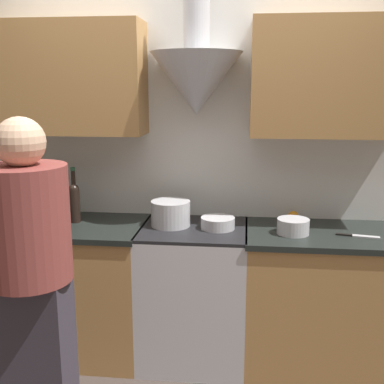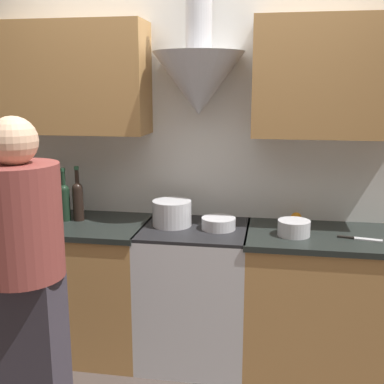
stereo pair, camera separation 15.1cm
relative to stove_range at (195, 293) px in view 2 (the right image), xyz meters
The scene contains 16 objects.
wall_back 1.05m from the stove_range, 96.76° to the left, with size 8.40×0.57×2.60m.
counter_left 0.89m from the stove_range, behind, with size 1.13×0.62×0.89m.
counter_right 0.79m from the stove_range, ahead, with size 0.93×0.62×0.89m.
stove_range is the anchor object (origin of this frame).
wine_bottle_1 1.38m from the stove_range, behind, with size 0.08×0.08×0.31m.
wine_bottle_2 1.30m from the stove_range, behind, with size 0.07×0.07×0.31m.
wine_bottle_3 1.20m from the stove_range, behind, with size 0.07×0.07×0.32m.
wine_bottle_4 1.13m from the stove_range, behind, with size 0.08×0.08×0.34m.
wine_bottle_5 1.04m from the stove_range, behind, with size 0.07×0.07×0.35m.
wine_bottle_6 0.98m from the stove_range, behind, with size 0.07×0.07×0.36m.
stock_pot 0.54m from the stove_range, behind, with size 0.25×0.25×0.16m.
mixing_bowl 0.50m from the stove_range, ahead, with size 0.21×0.21×0.07m.
orange_fruit 0.81m from the stove_range, 17.71° to the left, with size 0.07×0.07×0.07m.
saucepan 0.78m from the stove_range, ahead, with size 0.19×0.19×0.09m.
chefs_knife 1.08m from the stove_range, ahead, with size 0.25×0.08×0.01m.
person_foreground_left 1.26m from the stove_range, 121.01° to the right, with size 0.37×0.37×1.63m.
Camera 2 is at (0.46, -2.53, 1.75)m, focal length 45.00 mm.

